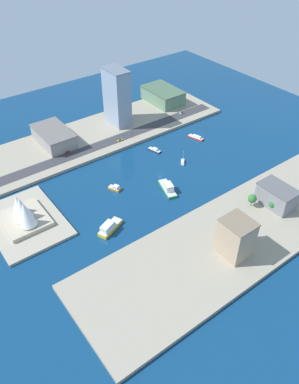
{
  "coord_description": "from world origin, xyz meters",
  "views": [
    {
      "loc": [
        -195.64,
        157.06,
        184.43
      ],
      "look_at": [
        -14.52,
        21.62,
        2.42
      ],
      "focal_mm": 35.46,
      "sensor_mm": 36.0,
      "label": 1
    }
  ],
  "objects_px": {
    "taxi_yellow_cab": "(120,140)",
    "apartment_midrise_tan": "(236,238)",
    "warehouse_low_gray": "(277,196)",
    "terminal_long_green": "(163,95)",
    "ferry_green_doubledeck": "(168,188)",
    "tugboat_red": "(196,137)",
    "van_white": "(182,113)",
    "opera_landmark": "(23,213)",
    "sailboat_small_white": "(183,162)",
    "pickup_red": "(68,153)",
    "traffic_light_waterfront": "(133,134)",
    "carpark_squat_concrete": "(54,136)",
    "water_taxi_orange": "(115,188)",
    "tower_tall_glass": "(117,97)",
    "ferry_yellow_fast": "(109,227)",
    "patrol_launch_navy": "(154,150)"
  },
  "relations": [
    {
      "from": "taxi_yellow_cab",
      "to": "apartment_midrise_tan",
      "type": "bearing_deg",
      "value": 173.67
    },
    {
      "from": "warehouse_low_gray",
      "to": "terminal_long_green",
      "type": "bearing_deg",
      "value": -12.42
    },
    {
      "from": "terminal_long_green",
      "to": "ferry_green_doubledeck",
      "type": "bearing_deg",
      "value": 143.18
    },
    {
      "from": "tugboat_red",
      "to": "van_white",
      "type": "relative_size",
      "value": 3.26
    },
    {
      "from": "taxi_yellow_cab",
      "to": "opera_landmark",
      "type": "distance_m",
      "value": 123.03
    },
    {
      "from": "sailboat_small_white",
      "to": "pickup_red",
      "type": "height_order",
      "value": "sailboat_small_white"
    },
    {
      "from": "warehouse_low_gray",
      "to": "traffic_light_waterfront",
      "type": "bearing_deg",
      "value": 12.01
    },
    {
      "from": "sailboat_small_white",
      "to": "warehouse_low_gray",
      "type": "distance_m",
      "value": 86.25
    },
    {
      "from": "carpark_squat_concrete",
      "to": "van_white",
      "type": "bearing_deg",
      "value": -101.23
    },
    {
      "from": "warehouse_low_gray",
      "to": "taxi_yellow_cab",
      "type": "height_order",
      "value": "warehouse_low_gray"
    },
    {
      "from": "pickup_red",
      "to": "traffic_light_waterfront",
      "type": "relative_size",
      "value": 0.72
    },
    {
      "from": "water_taxi_orange",
      "to": "tower_tall_glass",
      "type": "height_order",
      "value": "tower_tall_glass"
    },
    {
      "from": "ferry_yellow_fast",
      "to": "ferry_green_doubledeck",
      "type": "height_order",
      "value": "ferry_green_doubledeck"
    },
    {
      "from": "sailboat_small_white",
      "to": "tugboat_red",
      "type": "relative_size",
      "value": 0.72
    },
    {
      "from": "water_taxi_orange",
      "to": "carpark_squat_concrete",
      "type": "distance_m",
      "value": 88.73
    },
    {
      "from": "water_taxi_orange",
      "to": "carpark_squat_concrete",
      "type": "relative_size",
      "value": 0.25
    },
    {
      "from": "apartment_midrise_tan",
      "to": "pickup_red",
      "type": "xyz_separation_m",
      "value": [
        167.38,
        30.83,
        -12.47
      ]
    },
    {
      "from": "van_white",
      "to": "traffic_light_waterfront",
      "type": "relative_size",
      "value": 0.78
    },
    {
      "from": "ferry_green_doubledeck",
      "to": "water_taxi_orange",
      "type": "bearing_deg",
      "value": 51.67
    },
    {
      "from": "tower_tall_glass",
      "to": "patrol_launch_navy",
      "type": "bearing_deg",
      "value": 179.52
    },
    {
      "from": "taxi_yellow_cab",
      "to": "pickup_red",
      "type": "bearing_deg",
      "value": 78.84
    },
    {
      "from": "traffic_light_waterfront",
      "to": "opera_landmark",
      "type": "distance_m",
      "value": 133.0
    },
    {
      "from": "terminal_long_green",
      "to": "taxi_yellow_cab",
      "type": "bearing_deg",
      "value": 116.43
    },
    {
      "from": "warehouse_low_gray",
      "to": "tower_tall_glass",
      "type": "bearing_deg",
      "value": 7.89
    },
    {
      "from": "water_taxi_orange",
      "to": "van_white",
      "type": "relative_size",
      "value": 2.23
    },
    {
      "from": "ferry_green_doubledeck",
      "to": "terminal_long_green",
      "type": "xyz_separation_m",
      "value": [
        121.75,
        -91.14,
        7.39
      ]
    },
    {
      "from": "pickup_red",
      "to": "sailboat_small_white",
      "type": "bearing_deg",
      "value": -132.82
    },
    {
      "from": "tugboat_red",
      "to": "traffic_light_waterfront",
      "type": "height_order",
      "value": "traffic_light_waterfront"
    },
    {
      "from": "warehouse_low_gray",
      "to": "van_white",
      "type": "height_order",
      "value": "warehouse_low_gray"
    },
    {
      "from": "sailboat_small_white",
      "to": "traffic_light_waterfront",
      "type": "distance_m",
      "value": 57.81
    },
    {
      "from": "water_taxi_orange",
      "to": "pickup_red",
      "type": "xyz_separation_m",
      "value": [
        64.59,
        7.12,
        1.96
      ]
    },
    {
      "from": "apartment_midrise_tan",
      "to": "traffic_light_waterfront",
      "type": "distance_m",
      "value": 157.96
    },
    {
      "from": "sailboat_small_white",
      "to": "ferry_green_doubledeck",
      "type": "xyz_separation_m",
      "value": [
        -21.88,
        34.18,
        1.44
      ]
    },
    {
      "from": "ferry_yellow_fast",
      "to": "warehouse_low_gray",
      "type": "relative_size",
      "value": 0.81
    },
    {
      "from": "ferry_green_doubledeck",
      "to": "pickup_red",
      "type": "bearing_deg",
      "value": 23.71
    },
    {
      "from": "tower_tall_glass",
      "to": "traffic_light_waterfront",
      "type": "xyz_separation_m",
      "value": [
        -33.25,
        5.78,
        -22.71
      ]
    },
    {
      "from": "water_taxi_orange",
      "to": "van_white",
      "type": "distance_m",
      "value": 136.95
    },
    {
      "from": "pickup_red",
      "to": "tower_tall_glass",
      "type": "bearing_deg",
      "value": -72.6
    },
    {
      "from": "ferry_yellow_fast",
      "to": "terminal_long_green",
      "type": "xyz_separation_m",
      "value": [
        131.89,
        -150.93,
        7.17
      ]
    },
    {
      "from": "tower_tall_glass",
      "to": "ferry_green_doubledeck",
      "type": "bearing_deg",
      "value": 166.53
    },
    {
      "from": "ferry_yellow_fast",
      "to": "van_white",
      "type": "height_order",
      "value": "ferry_yellow_fast"
    },
    {
      "from": "water_taxi_orange",
      "to": "opera_landmark",
      "type": "height_order",
      "value": "opera_landmark"
    },
    {
      "from": "tugboat_red",
      "to": "opera_landmark",
      "type": "distance_m",
      "value": 174.96
    },
    {
      "from": "water_taxi_orange",
      "to": "apartment_midrise_tan",
      "type": "xyz_separation_m",
      "value": [
        -102.79,
        -23.71,
        14.43
      ]
    },
    {
      "from": "tugboat_red",
      "to": "warehouse_low_gray",
      "type": "xyz_separation_m",
      "value": [
        -107.58,
        19.97,
        9.25
      ]
    },
    {
      "from": "sailboat_small_white",
      "to": "ferry_green_doubledeck",
      "type": "distance_m",
      "value": 40.61
    },
    {
      "from": "apartment_midrise_tan",
      "to": "tugboat_red",
      "type": "bearing_deg",
      "value": -32.98
    },
    {
      "from": "sailboat_small_white",
      "to": "carpark_squat_concrete",
      "type": "xyz_separation_m",
      "value": [
        91.85,
        74.95,
        8.15
      ]
    },
    {
      "from": "tugboat_red",
      "to": "water_taxi_orange",
      "type": "bearing_deg",
      "value": 100.76
    },
    {
      "from": "water_taxi_orange",
      "to": "traffic_light_waterfront",
      "type": "relative_size",
      "value": 1.75
    }
  ]
}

